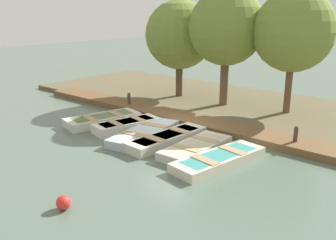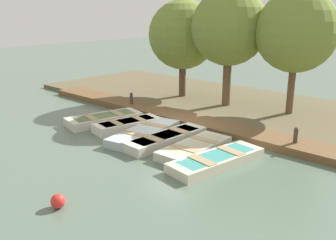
% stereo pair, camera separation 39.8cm
% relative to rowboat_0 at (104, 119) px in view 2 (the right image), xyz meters
% --- Properties ---
extents(ground_plane, '(80.00, 80.00, 0.00)m').
position_rel_rowboat_0_xyz_m(ground_plane, '(-1.32, 2.94, -0.19)').
color(ground_plane, '#566B5B').
extents(shore_bank, '(8.00, 24.00, 0.22)m').
position_rel_rowboat_0_xyz_m(shore_bank, '(-6.32, 2.94, -0.08)').
color(shore_bank, brown).
rests_on(shore_bank, ground_plane).
extents(dock_walkway, '(1.40, 19.00, 0.28)m').
position_rel_rowboat_0_xyz_m(dock_walkway, '(-2.52, 2.94, -0.05)').
color(dock_walkway, brown).
rests_on(dock_walkway, ground_plane).
extents(rowboat_0, '(3.47, 1.99, 0.39)m').
position_rel_rowboat_0_xyz_m(rowboat_0, '(0.00, 0.00, 0.00)').
color(rowboat_0, beige).
rests_on(rowboat_0, ground_plane).
extents(rowboat_1, '(2.98, 1.58, 0.41)m').
position_rel_rowboat_0_xyz_m(rowboat_1, '(-0.07, 1.45, 0.01)').
color(rowboat_1, silver).
rests_on(rowboat_1, ground_plane).
extents(rowboat_2, '(3.71, 1.86, 0.35)m').
position_rel_rowboat_0_xyz_m(rowboat_2, '(0.14, 2.68, -0.02)').
color(rowboat_2, '#B2BCC1').
rests_on(rowboat_2, ground_plane).
extents(rowboat_3, '(3.56, 1.21, 0.38)m').
position_rel_rowboat_0_xyz_m(rowboat_3, '(0.09, 3.79, -0.00)').
color(rowboat_3, beige).
rests_on(rowboat_3, ground_plane).
extents(rowboat_4, '(3.08, 1.25, 0.34)m').
position_rel_rowboat_0_xyz_m(rowboat_4, '(0.11, 5.16, -0.03)').
color(rowboat_4, beige).
rests_on(rowboat_4, ground_plane).
extents(rowboat_5, '(3.60, 1.65, 0.34)m').
position_rel_rowboat_0_xyz_m(rowboat_5, '(0.48, 6.35, -0.03)').
color(rowboat_5, beige).
rests_on(rowboat_5, ground_plane).
extents(mooring_post_near, '(0.15, 0.15, 0.86)m').
position_rel_rowboat_0_xyz_m(mooring_post_near, '(-2.45, -0.89, 0.24)').
color(mooring_post_near, '#47382D').
rests_on(mooring_post_near, ground_plane).
extents(mooring_post_far, '(0.15, 0.15, 0.86)m').
position_rel_rowboat_0_xyz_m(mooring_post_far, '(-2.45, 7.68, 0.24)').
color(mooring_post_far, '#47382D').
rests_on(mooring_post_far, ground_plane).
extents(buoy, '(0.37, 0.37, 0.37)m').
position_rel_rowboat_0_xyz_m(buoy, '(5.45, 4.98, -0.00)').
color(buoy, red).
rests_on(buoy, ground_plane).
extents(park_tree_far_left, '(3.65, 3.65, 5.37)m').
position_rel_rowboat_0_xyz_m(park_tree_far_left, '(-5.75, -0.33, 3.34)').
color(park_tree_far_left, '#4C3828').
rests_on(park_tree_far_left, ground_plane).
extents(park_tree_left, '(3.65, 3.65, 5.85)m').
position_rel_rowboat_0_xyz_m(park_tree_left, '(-5.65, 2.62, 3.81)').
color(park_tree_left, brown).
rests_on(park_tree_left, ground_plane).
extents(park_tree_center, '(3.59, 3.59, 5.71)m').
position_rel_rowboat_0_xyz_m(park_tree_center, '(-6.29, 5.67, 3.71)').
color(park_tree_center, brown).
rests_on(park_tree_center, ground_plane).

